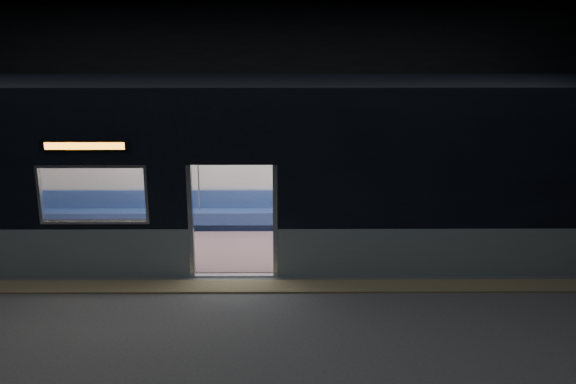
{
  "coord_description": "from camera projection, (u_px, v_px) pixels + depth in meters",
  "views": [
    {
      "loc": [
        0.9,
        -9.09,
        4.33
      ],
      "look_at": [
        0.97,
        2.3,
        1.22
      ],
      "focal_mm": 38.0,
      "sensor_mm": 36.0,
      "label": 1
    }
  ],
  "objects": [
    {
      "name": "passenger",
      "position": [
        438.0,
        194.0,
        13.14
      ],
      "size": [
        0.42,
        0.73,
        1.43
      ],
      "rotation": [
        0.0,
        0.0,
        0.06
      ],
      "color": "black",
      "rests_on": "metro_car"
    },
    {
      "name": "transit_map",
      "position": [
        445.0,
        162.0,
        13.26
      ],
      "size": [
        0.98,
        0.03,
        0.64
      ],
      "primitive_type": "cube",
      "color": "white",
      "rests_on": "metro_car"
    },
    {
      "name": "station_floor",
      "position": [
        229.0,
        302.0,
        9.91
      ],
      "size": [
        24.0,
        14.0,
        0.01
      ],
      "primitive_type": "cube",
      "color": "#47494C",
      "rests_on": "ground"
    },
    {
      "name": "station_envelope",
      "position": [
        223.0,
        73.0,
        8.94
      ],
      "size": [
        24.0,
        14.0,
        5.0
      ],
      "color": "black",
      "rests_on": "station_floor"
    },
    {
      "name": "metro_car",
      "position": [
        238.0,
        158.0,
        11.88
      ],
      "size": [
        18.0,
        3.04,
        3.35
      ],
      "color": "gray",
      "rests_on": "station_floor"
    },
    {
      "name": "tactile_strip",
      "position": [
        232.0,
        287.0,
        10.44
      ],
      "size": [
        22.8,
        0.5,
        0.03
      ],
      "primitive_type": "cube",
      "color": "#8C7F59",
      "rests_on": "station_floor"
    },
    {
      "name": "handbag",
      "position": [
        439.0,
        203.0,
        12.94
      ],
      "size": [
        0.34,
        0.32,
        0.14
      ],
      "primitive_type": "cube",
      "rotation": [
        0.0,
        0.0,
        0.32
      ],
      "color": "black",
      "rests_on": "passenger"
    }
  ]
}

